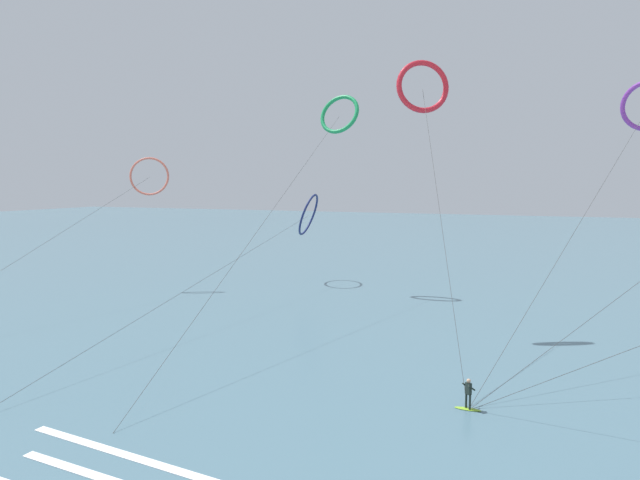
# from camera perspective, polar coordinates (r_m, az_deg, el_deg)

# --- Properties ---
(sea_water) EXTENTS (400.00, 200.00, 0.08)m
(sea_water) POSITION_cam_1_polar(r_m,az_deg,el_deg) (115.73, 15.92, -0.22)
(sea_water) COLOR slate
(sea_water) RESTS_ON ground
(surfer_lime) EXTENTS (1.40, 0.72, 1.70)m
(surfer_lime) POSITION_cam_1_polar(r_m,az_deg,el_deg) (31.12, 15.34, -15.57)
(surfer_lime) COLOR #8CC62D
(surfer_lime) RESTS_ON ground
(kite_navy) EXTENTS (2.72, 46.58, 10.90)m
(kite_navy) POSITION_cam_1_polar(r_m,az_deg,el_deg) (66.00, -1.25, 2.67)
(kite_navy) COLOR navy
(kite_navy) RESTS_ON ground
(kite_emerald) EXTENTS (5.00, 39.16, 21.96)m
(kite_emerald) POSITION_cam_1_polar(r_m,az_deg,el_deg) (61.09, 2.05, 13.08)
(kite_emerald) COLOR #199351
(kite_emerald) RESTS_ON ground
(kite_coral) EXTENTS (4.28, 32.56, 15.13)m
(kite_coral) POSITION_cam_1_polar(r_m,az_deg,el_deg) (65.10, -17.57, 6.40)
(kite_coral) COLOR #EA7260
(kite_coral) RESTS_ON ground
(kite_crimson) EXTENTS (8.15, 17.36, 22.11)m
(kite_crimson) POSITION_cam_1_polar(r_m,az_deg,el_deg) (46.13, 10.76, 15.58)
(kite_crimson) COLOR red
(kite_crimson) RESTS_ON ground
(wave_crest_far) EXTENTS (12.36, 1.55, 0.12)m
(wave_crest_far) POSITION_cam_1_polar(r_m,az_deg,el_deg) (27.14, -19.29, -20.82)
(wave_crest_far) COLOR white
(wave_crest_far) RESTS_ON ground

